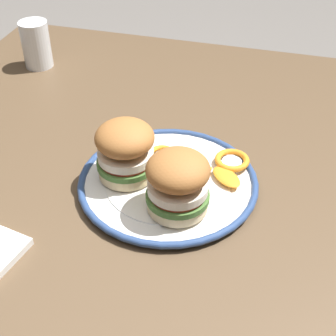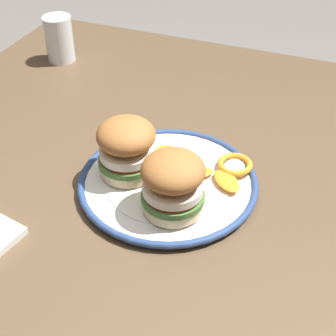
{
  "view_description": "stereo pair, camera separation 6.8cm",
  "coord_description": "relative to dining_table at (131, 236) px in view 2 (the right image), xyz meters",
  "views": [
    {
      "loc": [
        0.57,
        0.22,
        1.29
      ],
      "look_at": [
        -0.05,
        0.05,
        0.78
      ],
      "focal_mm": 53.16,
      "sensor_mm": 36.0,
      "label": 1
    },
    {
      "loc": [
        0.54,
        0.28,
        1.29
      ],
      "look_at": [
        -0.05,
        0.05,
        0.78
      ],
      "focal_mm": 53.16,
      "sensor_mm": 36.0,
      "label": 2
    }
  ],
  "objects": [
    {
      "name": "orange_peel_small_curl",
      "position": [
        -0.11,
        0.02,
        0.11
      ],
      "size": [
        0.06,
        0.06,
        0.01
      ],
      "color": "orange",
      "rests_on": "dinner_plate"
    },
    {
      "name": "orange_peel_curled",
      "position": [
        -0.12,
        0.15,
        0.11
      ],
      "size": [
        0.08,
        0.08,
        0.01
      ],
      "color": "orange",
      "rests_on": "dinner_plate"
    },
    {
      "name": "drinking_glass",
      "position": [
        -0.4,
        -0.37,
        0.14
      ],
      "size": [
        0.07,
        0.07,
        0.11
      ],
      "color": "white",
      "rests_on": "dining_table"
    },
    {
      "name": "sandwich_half_left",
      "position": [
        0.01,
        0.08,
        0.16
      ],
      "size": [
        0.13,
        0.13,
        0.1
      ],
      "color": "beige",
      "rests_on": "dinner_plate"
    },
    {
      "name": "orange_peel_strip_short",
      "position": [
        -0.07,
        0.08,
        0.11
      ],
      "size": [
        0.07,
        0.08,
        0.01
      ],
      "color": "orange",
      "rests_on": "dinner_plate"
    },
    {
      "name": "dining_table",
      "position": [
        0.0,
        0.0,
        0.0
      ],
      "size": [
        1.26,
        1.06,
        0.74
      ],
      "color": "brown",
      "rests_on": "ground"
    },
    {
      "name": "dinner_plate",
      "position": [
        -0.05,
        0.05,
        0.1
      ],
      "size": [
        0.3,
        0.3,
        0.02
      ],
      "color": "white",
      "rests_on": "dining_table"
    },
    {
      "name": "orange_peel_strip_long",
      "position": [
        -0.08,
        0.14,
        0.11
      ],
      "size": [
        0.07,
        0.07,
        0.01
      ],
      "color": "orange",
      "rests_on": "dinner_plate"
    },
    {
      "name": "sandwich_half_right",
      "position": [
        -0.05,
        -0.02,
        0.16
      ],
      "size": [
        0.13,
        0.13,
        0.1
      ],
      "color": "beige",
      "rests_on": "dinner_plate"
    }
  ]
}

